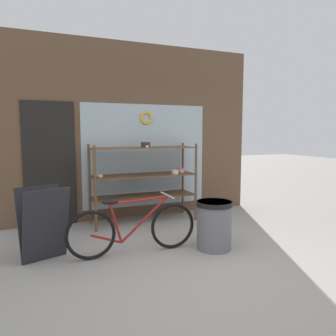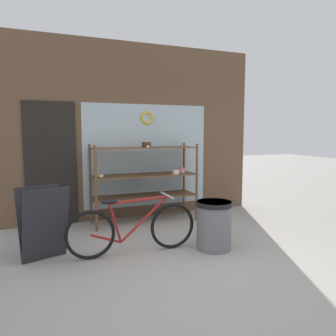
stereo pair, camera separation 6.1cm
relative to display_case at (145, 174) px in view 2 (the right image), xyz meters
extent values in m
plane|color=gray|center=(-0.04, -2.18, -0.86)|extent=(30.00, 30.00, 0.00)
cube|color=brown|center=(-0.04, 0.44, 0.74)|extent=(4.73, 0.08, 3.20)
cube|color=#A3B7C1|center=(0.16, 0.39, 0.29)|extent=(2.39, 0.02, 1.90)
cube|color=black|center=(-1.55, 0.38, 0.19)|extent=(0.84, 0.03, 2.10)
torus|color=gold|center=(0.16, 0.37, 0.99)|extent=(0.26, 0.06, 0.26)
cylinder|color=brown|center=(-0.92, -0.27, -0.17)|extent=(0.04, 0.04, 1.38)
cylinder|color=brown|center=(0.88, -0.27, -0.17)|extent=(0.04, 0.04, 1.38)
cylinder|color=brown|center=(-0.92, 0.27, -0.17)|extent=(0.04, 0.04, 1.38)
cylinder|color=brown|center=(0.88, 0.27, -0.17)|extent=(0.04, 0.04, 1.38)
cube|color=brown|center=(-0.02, 0.00, -0.40)|extent=(1.84, 0.59, 0.02)
cube|color=brown|center=(-0.02, 0.00, -0.03)|extent=(1.84, 0.59, 0.02)
cube|color=brown|center=(-0.02, 0.00, 0.46)|extent=(1.84, 0.59, 0.02)
cylinder|color=beige|center=(0.53, -0.13, 0.02)|extent=(0.12, 0.12, 0.08)
cube|color=white|center=(0.53, -0.20, 0.00)|extent=(0.05, 0.00, 0.04)
cylinder|color=#422619|center=(0.01, -0.02, 0.51)|extent=(0.16, 0.16, 0.09)
cube|color=white|center=(0.01, -0.11, 0.48)|extent=(0.05, 0.00, 0.04)
torus|color=tan|center=(-0.79, 0.02, 0.00)|extent=(0.12, 0.12, 0.03)
cube|color=white|center=(-0.79, -0.05, 0.00)|extent=(0.05, 0.00, 0.04)
cylinder|color=pink|center=(0.73, 0.07, 0.02)|extent=(0.15, 0.15, 0.08)
cube|color=white|center=(0.73, -0.02, 0.00)|extent=(0.05, 0.00, 0.04)
torus|color=black|center=(-1.20, -1.42, -0.55)|extent=(0.63, 0.06, 0.63)
torus|color=black|center=(-0.09, -1.45, -0.55)|extent=(0.63, 0.06, 0.63)
cylinder|color=maroon|center=(-0.50, -1.44, -0.41)|extent=(0.66, 0.05, 0.58)
cylinder|color=maroon|center=(-0.56, -1.44, -0.15)|extent=(0.78, 0.05, 0.07)
cylinder|color=maroon|center=(-0.88, -1.43, -0.43)|extent=(0.17, 0.04, 0.52)
cylinder|color=maroon|center=(-1.01, -1.43, -0.62)|extent=(0.40, 0.04, 0.17)
ellipsoid|color=black|center=(-0.95, -1.43, -0.14)|extent=(0.22, 0.09, 0.06)
cylinder|color=#B2B2B7|center=(-0.18, -1.44, -0.11)|extent=(0.03, 0.46, 0.02)
cube|color=#232328|center=(-1.71, -1.28, -0.40)|extent=(0.59, 0.37, 0.91)
cube|color=#232328|center=(-1.77, -1.11, -0.40)|extent=(0.59, 0.37, 0.91)
cylinder|color=slate|center=(0.42, -1.68, -0.53)|extent=(0.47, 0.47, 0.66)
cylinder|color=black|center=(0.42, -1.68, -0.23)|extent=(0.50, 0.50, 0.06)
camera|label=1|loc=(-1.86, -5.43, 0.74)|focal=35.00mm
camera|label=2|loc=(-1.80, -5.46, 0.74)|focal=35.00mm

